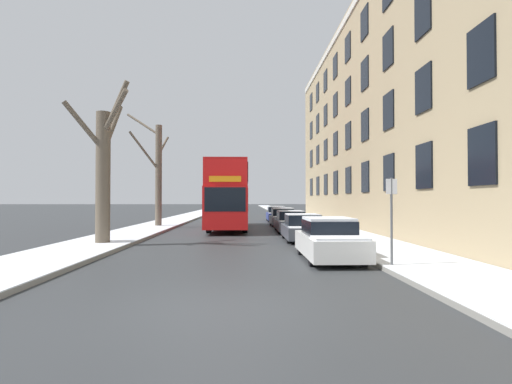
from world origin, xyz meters
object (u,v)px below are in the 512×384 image
object	(u,v)px
pedestrian_left_sidewalk	(104,222)
parked_car_0	(329,240)
bare_tree_left_1	(157,172)
parked_car_3	(282,218)
parked_car_1	(303,228)
bare_tree_left_0	(104,168)
parked_car_4	(276,214)
parked_car_2	(291,222)
double_decker_bus	(229,193)
street_sign_post	(392,217)

from	to	relation	value
pedestrian_left_sidewalk	parked_car_0	bearing A→B (deg)	99.91
bare_tree_left_1	parked_car_3	size ratio (longest dim) A/B	2.04
parked_car_0	parked_car_1	bearing A→B (deg)	90.00
parked_car_0	parked_car_3	world-z (taller)	parked_car_0
bare_tree_left_0	parked_car_4	distance (m)	21.46
bare_tree_left_0	parked_car_2	xyz separation A→B (m)	(9.05, 7.35, -2.78)
parked_car_1	pedestrian_left_sidewalk	bearing A→B (deg)	-171.02
parked_car_4	pedestrian_left_sidewalk	distance (m)	20.82
double_decker_bus	parked_car_4	xyz separation A→B (m)	(3.96, 9.28, -1.84)
parked_car_2	street_sign_post	world-z (taller)	street_sign_post
bare_tree_left_0	parked_car_2	bearing A→B (deg)	39.11
parked_car_3	pedestrian_left_sidewalk	size ratio (longest dim) A/B	2.30
parked_car_2	parked_car_0	bearing A→B (deg)	-90.00
bare_tree_left_1	parked_car_2	world-z (taller)	bare_tree_left_1
bare_tree_left_0	parked_car_1	world-z (taller)	bare_tree_left_0
parked_car_1	parked_car_3	world-z (taller)	parked_car_3
street_sign_post	parked_car_0	bearing A→B (deg)	123.82
bare_tree_left_0	double_decker_bus	distance (m)	11.24
parked_car_1	bare_tree_left_1	bearing A→B (deg)	134.93
bare_tree_left_1	parked_car_1	bearing A→B (deg)	-45.07
parked_car_0	bare_tree_left_1	bearing A→B (deg)	120.77
parked_car_2	street_sign_post	size ratio (longest dim) A/B	1.67
bare_tree_left_1	double_decker_bus	xyz separation A→B (m)	(5.25, -1.31, -1.56)
parked_car_2	bare_tree_left_1	bearing A→B (deg)	156.84
parked_car_0	pedestrian_left_sidewalk	distance (m)	10.39
parked_car_0	parked_car_4	distance (m)	23.44
parked_car_4	double_decker_bus	bearing A→B (deg)	-113.10
bare_tree_left_0	parked_car_4	xyz separation A→B (m)	(9.05, 19.27, -2.75)
bare_tree_left_1	double_decker_bus	world-z (taller)	bare_tree_left_1
double_decker_bus	parked_car_4	distance (m)	10.26
double_decker_bus	parked_car_0	size ratio (longest dim) A/B	2.67
double_decker_bus	parked_car_2	size ratio (longest dim) A/B	2.55
parked_car_1	parked_car_2	xyz separation A→B (m)	(-0.00, 5.29, 0.00)
parked_car_4	parked_car_2	bearing A→B (deg)	-90.00
parked_car_0	parked_car_3	distance (m)	17.16
parked_car_2	parked_car_3	bearing A→B (deg)	90.00
double_decker_bus	parked_car_2	bearing A→B (deg)	-33.59
pedestrian_left_sidewalk	parked_car_4	bearing A→B (deg)	-168.94
bare_tree_left_0	parked_car_1	xyz separation A→B (m)	(9.05, 2.06, -2.78)
parked_car_2	pedestrian_left_sidewalk	bearing A→B (deg)	-143.78
street_sign_post	double_decker_bus	bearing A→B (deg)	108.21
parked_car_0	street_sign_post	world-z (taller)	street_sign_post
parked_car_1	double_decker_bus	bearing A→B (deg)	116.55
parked_car_1	parked_car_2	size ratio (longest dim) A/B	0.91
double_decker_bus	pedestrian_left_sidewalk	bearing A→B (deg)	-119.25
bare_tree_left_1	parked_car_4	size ratio (longest dim) A/B	1.99
parked_car_4	pedestrian_left_sidewalk	bearing A→B (deg)	-116.27
bare_tree_left_1	street_sign_post	world-z (taller)	bare_tree_left_1
parked_car_0	parked_car_1	world-z (taller)	parked_car_0
bare_tree_left_0	parked_car_4	size ratio (longest dim) A/B	1.67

